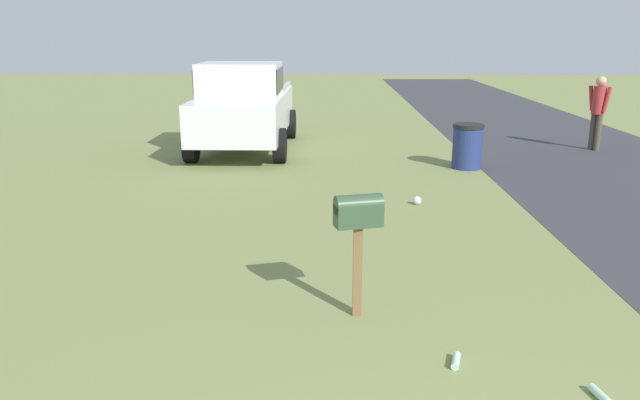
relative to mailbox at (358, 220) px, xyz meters
name	(u,v)px	position (x,y,z in m)	size (l,w,h in m)	color
mailbox	(358,220)	(0.00, 0.00, 0.00)	(0.31, 0.50, 1.26)	brown
pickup_truck	(244,104)	(8.93, 2.33, 0.10)	(4.92, 2.24, 2.09)	silver
trash_bin	(467,146)	(6.98, -2.59, -0.53)	(0.64, 0.64, 0.93)	navy
pedestrian	(598,107)	(9.08, -6.11, 0.03)	(0.41, 0.41, 1.76)	#4C4238
litter_bottle_midfield_b	(600,395)	(-1.46, -1.84, -0.97)	(0.07, 0.07, 0.22)	#B2D8BF
litter_bottle_midfield_a	(456,361)	(-0.96, -0.82, -0.97)	(0.07, 0.07, 0.22)	#B2D8BF
litter_bag_by_mailbox	(417,200)	(4.13, -1.17, -0.93)	(0.14, 0.14, 0.14)	silver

